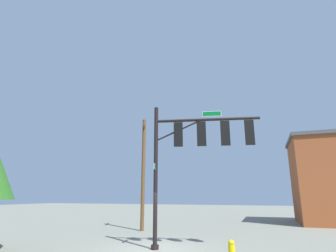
{
  "coord_description": "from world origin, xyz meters",
  "views": [
    {
      "loc": [
        4.94,
        -12.27,
        2.37
      ],
      "look_at": [
        0.62,
        0.04,
        5.74
      ],
      "focal_mm": 28.83,
      "sensor_mm": 36.0,
      "label": 1
    }
  ],
  "objects_px": {
    "brick_building": "(332,179)",
    "signal_pole_assembly": "(198,144)",
    "fire_hydrant": "(232,252)",
    "utility_pole": "(143,170)"
  },
  "relations": [
    {
      "from": "utility_pole",
      "to": "fire_hydrant",
      "type": "height_order",
      "value": "utility_pole"
    },
    {
      "from": "fire_hydrant",
      "to": "brick_building",
      "type": "height_order",
      "value": "brick_building"
    },
    {
      "from": "fire_hydrant",
      "to": "brick_building",
      "type": "distance_m",
      "value": 18.48
    },
    {
      "from": "fire_hydrant",
      "to": "brick_building",
      "type": "bearing_deg",
      "value": 67.71
    },
    {
      "from": "utility_pole",
      "to": "brick_building",
      "type": "distance_m",
      "value": 16.71
    },
    {
      "from": "signal_pole_assembly",
      "to": "brick_building",
      "type": "distance_m",
      "value": 17.03
    },
    {
      "from": "brick_building",
      "to": "signal_pole_assembly",
      "type": "bearing_deg",
      "value": -119.98
    },
    {
      "from": "fire_hydrant",
      "to": "brick_building",
      "type": "xyz_separation_m",
      "value": [
        6.89,
        16.82,
        3.35
      ]
    },
    {
      "from": "utility_pole",
      "to": "brick_building",
      "type": "height_order",
      "value": "utility_pole"
    },
    {
      "from": "signal_pole_assembly",
      "to": "fire_hydrant",
      "type": "xyz_separation_m",
      "value": [
        1.6,
        -2.1,
        -4.4
      ]
    }
  ]
}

